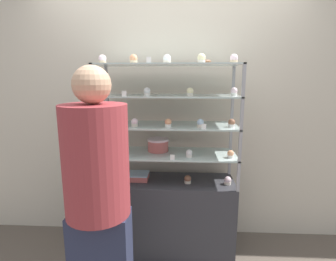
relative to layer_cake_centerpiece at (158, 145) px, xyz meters
name	(u,v)px	position (x,y,z in m)	size (l,w,h in m)	color
ground_plane	(168,250)	(0.09, -0.07, -1.02)	(20.00, 20.00, 0.00)	brown
back_wall	(170,111)	(0.09, 0.29, 0.28)	(8.00, 0.05, 2.60)	beige
display_base	(168,216)	(0.09, -0.07, -0.67)	(1.19, 0.43, 0.71)	#333338
display_riser_lower	(168,155)	(0.09, -0.07, -0.08)	(1.19, 0.43, 0.26)	#99999E
display_riser_middle	(168,127)	(0.09, -0.07, 0.18)	(1.19, 0.43, 0.26)	#99999E
display_riser_upper	(168,97)	(0.09, -0.07, 0.44)	(1.19, 0.43, 0.26)	#99999E
display_riser_top	(168,66)	(0.09, -0.07, 0.70)	(1.19, 0.43, 0.26)	#99999E
layer_cake_centerpiece	(158,145)	(0.00, 0.00, 0.00)	(0.19, 0.19, 0.12)	#C66660
sheet_cake_frosted	(138,176)	(-0.18, -0.06, -0.29)	(0.20, 0.17, 0.06)	#C66660
cupcake_0	(107,177)	(-0.45, -0.11, -0.28)	(0.06, 0.06, 0.07)	white
cupcake_1	(188,179)	(0.27, -0.12, -0.28)	(0.06, 0.06, 0.07)	beige
cupcake_2	(228,181)	(0.62, -0.13, -0.28)	(0.06, 0.06, 0.07)	beige
price_tag_0	(117,186)	(-0.33, -0.26, -0.29)	(0.04, 0.00, 0.04)	white
cupcake_3	(103,152)	(-0.46, -0.18, -0.03)	(0.05, 0.05, 0.07)	beige
cupcake_4	(189,154)	(0.28, -0.18, -0.03)	(0.05, 0.05, 0.07)	white
cupcake_5	(231,154)	(0.62, -0.18, -0.03)	(0.05, 0.05, 0.07)	white
price_tag_1	(172,157)	(0.14, -0.26, -0.04)	(0.04, 0.00, 0.04)	white
cupcake_6	(106,121)	(-0.44, -0.11, 0.23)	(0.06, 0.06, 0.07)	beige
cupcake_7	(135,123)	(-0.18, -0.17, 0.23)	(0.06, 0.06, 0.07)	beige
cupcake_8	(168,123)	(0.10, -0.17, 0.23)	(0.06, 0.06, 0.07)	white
cupcake_9	(200,123)	(0.37, -0.17, 0.23)	(0.06, 0.06, 0.07)	beige
cupcake_10	(232,123)	(0.62, -0.15, 0.23)	(0.06, 0.06, 0.07)	white
price_tag_2	(204,127)	(0.39, -0.26, 0.22)	(0.04, 0.00, 0.04)	white
cupcake_11	(101,92)	(-0.44, -0.18, 0.49)	(0.06, 0.06, 0.07)	#CCB28C
cupcake_12	(147,92)	(-0.07, -0.15, 0.49)	(0.06, 0.06, 0.07)	white
cupcake_13	(190,92)	(0.28, -0.16, 0.49)	(0.06, 0.06, 0.07)	beige
cupcake_14	(234,92)	(0.64, -0.11, 0.49)	(0.06, 0.06, 0.07)	white
price_tag_3	(124,94)	(-0.24, -0.26, 0.48)	(0.04, 0.00, 0.04)	white
cupcake_15	(102,60)	(-0.45, -0.10, 0.75)	(0.06, 0.06, 0.07)	#CCB28C
cupcake_16	(134,59)	(-0.18, -0.14, 0.75)	(0.06, 0.06, 0.07)	#CCB28C
cupcake_17	(167,59)	(0.09, -0.10, 0.75)	(0.06, 0.06, 0.07)	beige
cupcake_18	(201,59)	(0.36, -0.18, 0.75)	(0.06, 0.06, 0.07)	beige
cupcake_19	(234,59)	(0.62, -0.12, 0.75)	(0.06, 0.06, 0.07)	#CCB28C
price_tag_4	(149,60)	(-0.04, -0.26, 0.74)	(0.04, 0.00, 0.04)	white
donut_glazed	(204,62)	(0.40, -0.04, 0.73)	(0.12, 0.12, 0.03)	brown
customer_figure	(98,196)	(-0.30, -0.82, -0.12)	(0.40, 0.40, 1.70)	#282D47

